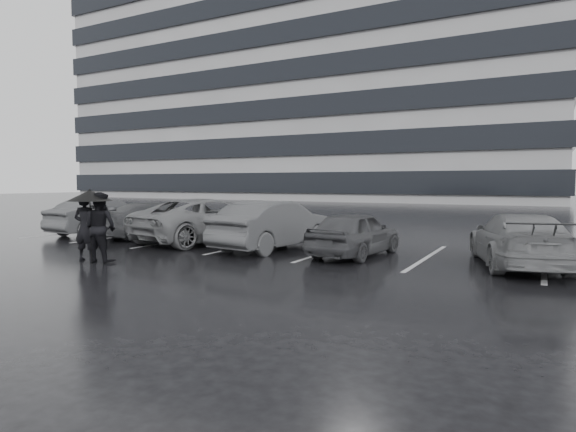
# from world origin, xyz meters

# --- Properties ---
(ground) EXTENTS (160.00, 160.00, 0.00)m
(ground) POSITION_xyz_m (0.00, 0.00, 0.00)
(ground) COLOR black
(ground) RESTS_ON ground
(office_building) EXTENTS (61.00, 26.00, 29.00)m
(office_building) POSITION_xyz_m (-22.00, 48.00, 14.34)
(office_building) COLOR #959497
(office_building) RESTS_ON ground
(car_main) EXTENTS (1.78, 3.76, 1.24)m
(car_main) POSITION_xyz_m (1.57, 1.86, 0.62)
(car_main) COLOR black
(car_main) RESTS_ON ground
(car_west_a) EXTENTS (2.10, 4.62, 1.47)m
(car_west_a) POSITION_xyz_m (-1.06, 1.97, 0.74)
(car_west_a) COLOR #29292B
(car_west_a) RESTS_ON ground
(car_west_b) EXTENTS (3.48, 5.70, 1.48)m
(car_west_b) POSITION_xyz_m (-3.96, 2.50, 0.74)
(car_west_b) COLOR #4F4F52
(car_west_b) RESTS_ON ground
(car_west_c) EXTENTS (3.11, 4.80, 1.29)m
(car_west_c) POSITION_xyz_m (-6.38, 2.68, 0.65)
(car_west_c) COLOR black
(car_west_c) RESTS_ON ground
(car_west_d) EXTENTS (1.71, 4.33, 1.40)m
(car_west_d) POSITION_xyz_m (-9.07, 2.50, 0.70)
(car_west_d) COLOR #29292B
(car_west_d) RESTS_ON ground
(car_east) EXTENTS (2.89, 4.75, 1.29)m
(car_east) POSITION_xyz_m (5.64, 2.12, 0.64)
(car_east) COLOR #4F4F52
(car_east) RESTS_ON ground
(pedestrian_left) EXTENTS (0.72, 0.58, 1.73)m
(pedestrian_left) POSITION_xyz_m (-4.25, -2.22, 0.87)
(pedestrian_left) COLOR black
(pedestrian_left) RESTS_ON ground
(pedestrian_right) EXTENTS (0.91, 0.74, 1.78)m
(pedestrian_right) POSITION_xyz_m (-3.78, -2.16, 0.89)
(pedestrian_right) COLOR black
(pedestrian_right) RESTS_ON ground
(umbrella) EXTENTS (1.10, 1.10, 1.86)m
(umbrella) POSITION_xyz_m (-3.99, -2.28, 1.69)
(umbrella) COLOR black
(umbrella) RESTS_ON ground
(stall_stripes) EXTENTS (19.72, 5.00, 0.00)m
(stall_stripes) POSITION_xyz_m (-0.80, 2.50, 0.00)
(stall_stripes) COLOR #B8B8BB
(stall_stripes) RESTS_ON ground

